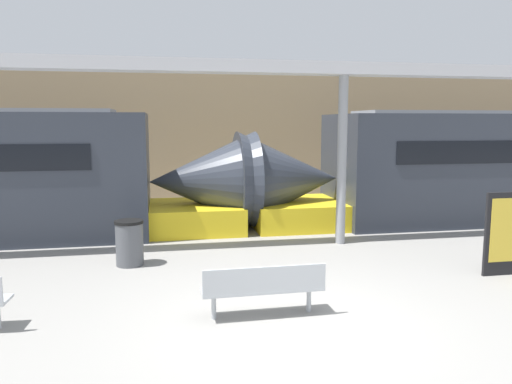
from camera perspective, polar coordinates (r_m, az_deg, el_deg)
name	(u,v)px	position (r m, az deg, el deg)	size (l,w,h in m)	color
ground_plane	(290,322)	(7.49, 3.88, -14.58)	(60.00, 60.00, 0.00)	gray
station_wall	(209,132)	(18.79, -5.42, 6.79)	(56.00, 0.20, 5.00)	#9E8460
bench_near	(263,286)	(7.47, 0.86, -10.69)	(1.83, 0.47, 0.80)	#ADB2B7
trash_bin	(129,243)	(10.42, -14.26, -5.64)	(0.58, 0.58, 0.92)	#4C4F54
support_column_near	(342,161)	(11.88, 9.78, 3.50)	(0.22, 0.22, 3.94)	gray
canopy_beam	(344,69)	(11.91, 10.03, 13.68)	(28.00, 0.60, 0.28)	#B7B7BC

